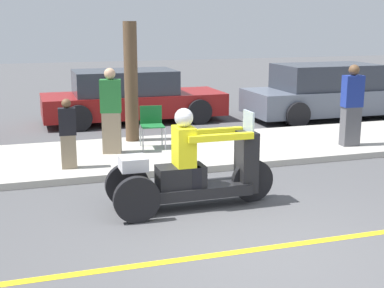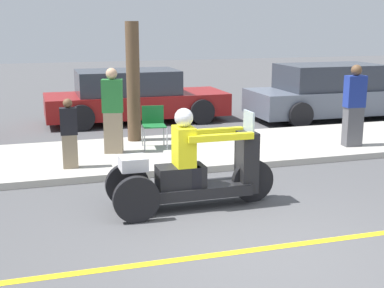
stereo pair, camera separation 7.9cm
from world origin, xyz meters
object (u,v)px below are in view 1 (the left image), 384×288
object	(u,v)px
spectator_by_tree	(68,135)
spectator_far_back	(352,107)
folding_chair_curbside	(152,122)
parked_car_lot_far	(330,93)
motorcycle_trike	(192,173)
tree_trunk	(131,82)
parked_car_lot_right	(131,97)
spectator_mid_group	(111,113)

from	to	relation	value
spectator_by_tree	spectator_far_back	bearing A→B (deg)	0.35
spectator_by_tree	folding_chair_curbside	distance (m)	2.05
spectator_by_tree	parked_car_lot_far	world-z (taller)	parked_car_lot_far
parked_car_lot_far	motorcycle_trike	bearing A→B (deg)	-135.17
motorcycle_trike	spectator_by_tree	distance (m)	2.69
motorcycle_trike	parked_car_lot_far	world-z (taller)	parked_car_lot_far
spectator_far_back	parked_car_lot_far	size ratio (longest dim) A/B	0.34
motorcycle_trike	parked_car_lot_far	size ratio (longest dim) A/B	0.51
spectator_far_back	folding_chair_curbside	size ratio (longest dim) A/B	2.00
folding_chair_curbside	tree_trunk	bearing A→B (deg)	109.94
parked_car_lot_far	tree_trunk	size ratio (longest dim) A/B	1.92
motorcycle_trike	folding_chair_curbside	bearing A→B (deg)	86.40
spectator_by_tree	parked_car_lot_right	distance (m)	5.02
motorcycle_trike	parked_car_lot_right	world-z (taller)	motorcycle_trike
parked_car_lot_far	tree_trunk	distance (m)	6.05
parked_car_lot_right	parked_car_lot_far	bearing A→B (deg)	-12.15
motorcycle_trike	spectator_by_tree	size ratio (longest dim) A/B	2.01
spectator_mid_group	parked_car_lot_far	size ratio (longest dim) A/B	0.34
motorcycle_trike	spectator_far_back	distance (m)	4.67
parked_car_lot_right	spectator_mid_group	bearing A→B (deg)	-106.50
folding_chair_curbside	parked_car_lot_far	size ratio (longest dim) A/B	0.17
spectator_mid_group	spectator_by_tree	world-z (taller)	spectator_mid_group
spectator_far_back	parked_car_lot_right	xyz separation A→B (m)	(-3.60, 4.57, -0.26)
motorcycle_trike	parked_car_lot_far	bearing A→B (deg)	44.83
parked_car_lot_right	tree_trunk	size ratio (longest dim) A/B	1.90
motorcycle_trike	parked_car_lot_right	xyz separation A→B (m)	(0.47, 6.82, 0.14)
tree_trunk	parked_car_lot_right	bearing A→B (deg)	79.33
parked_car_lot_right	folding_chair_curbside	bearing A→B (deg)	-94.34
spectator_far_back	motorcycle_trike	bearing A→B (deg)	-151.06
motorcycle_trike	folding_chair_curbside	xyz separation A→B (m)	(0.21, 3.33, 0.11)
tree_trunk	folding_chair_curbside	bearing A→B (deg)	-70.06
folding_chair_curbside	tree_trunk	world-z (taller)	tree_trunk
spectator_far_back	parked_car_lot_far	world-z (taller)	spectator_far_back
parked_car_lot_right	spectator_far_back	bearing A→B (deg)	-51.83
spectator_by_tree	parked_car_lot_far	bearing A→B (deg)	25.63
spectator_far_back	spectator_by_tree	bearing A→B (deg)	-179.65
motorcycle_trike	tree_trunk	world-z (taller)	tree_trunk
spectator_mid_group	spectator_by_tree	size ratio (longest dim) A/B	1.35
parked_car_lot_far	spectator_by_tree	bearing A→B (deg)	-154.37
spectator_far_back	parked_car_lot_far	xyz separation A→B (m)	(1.66, 3.44, -0.21)
spectator_mid_group	spectator_by_tree	distance (m)	1.25
spectator_mid_group	parked_car_lot_far	distance (m)	6.88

